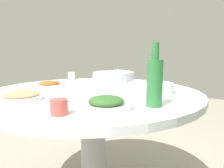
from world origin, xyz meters
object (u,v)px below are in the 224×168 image
at_px(dish_shrimp, 22,96).
at_px(tea_cup_far, 72,76).
at_px(green_bottle, 155,81).
at_px(dish_greens, 106,103).
at_px(tea_cup_near, 59,107).
at_px(soup_bowl, 151,88).
at_px(round_dining_table, 93,115).
at_px(rice_bowl, 114,77).
at_px(dish_stirfry, 49,85).

relative_size(dish_shrimp, tea_cup_far, 3.26).
height_order(dish_shrimp, green_bottle, green_bottle).
relative_size(dish_greens, dish_shrimp, 1.05).
relative_size(dish_shrimp, tea_cup_near, 3.17).
bearing_deg(soup_bowl, dish_shrimp, -130.29).
bearing_deg(tea_cup_near, round_dining_table, 115.64).
height_order(green_bottle, tea_cup_near, green_bottle).
height_order(round_dining_table, dish_shrimp, dish_shrimp).
bearing_deg(soup_bowl, dish_greens, -91.12).
xyz_separation_m(soup_bowl, dish_greens, (-0.01, -0.43, -0.01)).
distance_m(soup_bowl, tea_cup_near, 0.61).
xyz_separation_m(soup_bowl, tea_cup_far, (-0.80, 0.16, 0.01)).
height_order(dish_greens, tea_cup_far, tea_cup_far).
bearing_deg(rice_bowl, green_bottle, -42.03).
xyz_separation_m(round_dining_table, green_bottle, (0.46, -0.14, 0.26)).
relative_size(dish_stirfry, dish_shrimp, 0.97).
bearing_deg(dish_shrimp, tea_cup_far, 116.99).
bearing_deg(tea_cup_near, tea_cup_far, 132.82).
xyz_separation_m(green_bottle, tea_cup_far, (-0.94, 0.44, -0.08)).
bearing_deg(dish_greens, rice_bowl, 121.76).
distance_m(tea_cup_near, tea_cup_far, 1.03).
xyz_separation_m(round_dining_table, rice_bowl, (-0.08, 0.34, 0.20)).
bearing_deg(dish_stirfry, tea_cup_far, 113.20).
distance_m(green_bottle, tea_cup_far, 1.05).
xyz_separation_m(dish_greens, tea_cup_far, (-0.79, 0.58, 0.01)).
bearing_deg(rice_bowl, tea_cup_near, -69.59).
height_order(green_bottle, tea_cup_far, green_bottle).
bearing_deg(green_bottle, dish_greens, -137.89).
distance_m(round_dining_table, tea_cup_far, 0.60).
relative_size(dish_shrimp, green_bottle, 0.78).
xyz_separation_m(rice_bowl, tea_cup_far, (-0.41, -0.04, -0.01)).
distance_m(green_bottle, tea_cup_near, 0.40).
bearing_deg(dish_greens, dish_stirfry, 160.72).
distance_m(rice_bowl, dish_greens, 0.73).
xyz_separation_m(round_dining_table, tea_cup_far, (-0.48, 0.30, 0.18)).
bearing_deg(rice_bowl, round_dining_table, -77.09).
bearing_deg(dish_stirfry, dish_greens, -19.28).
bearing_deg(dish_shrimp, rice_bowl, 85.56).
xyz_separation_m(dish_greens, dish_shrimp, (-0.44, -0.10, -0.00)).
relative_size(dish_greens, green_bottle, 0.82).
height_order(round_dining_table, dish_stirfry, dish_stirfry).
relative_size(rice_bowl, tea_cup_near, 4.80).
bearing_deg(green_bottle, dish_shrimp, -157.83).
height_order(dish_shrimp, tea_cup_far, tea_cup_far).
xyz_separation_m(soup_bowl, dish_shrimp, (-0.45, -0.53, -0.01)).
xyz_separation_m(dish_greens, tea_cup_near, (-0.09, -0.18, 0.01)).
xyz_separation_m(soup_bowl, green_bottle, (0.14, -0.29, 0.08)).
xyz_separation_m(dish_stirfry, green_bottle, (0.79, -0.09, 0.09)).
xyz_separation_m(soup_bowl, tea_cup_near, (-0.10, -0.60, 0.00)).
distance_m(soup_bowl, dish_stirfry, 0.68).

